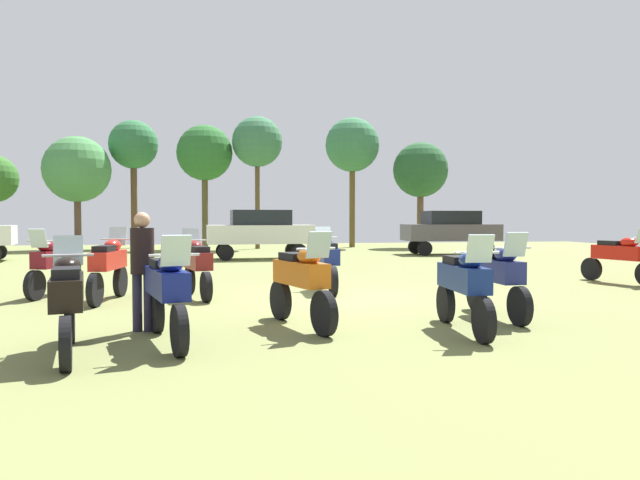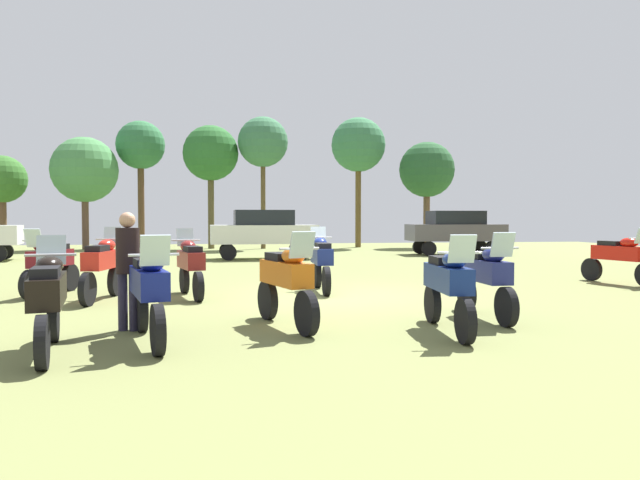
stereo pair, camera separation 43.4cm
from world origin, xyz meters
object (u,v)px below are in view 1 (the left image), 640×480
(motorcycle_2, at_px, (619,256))
(car_2, at_px, (451,229))
(motorcycle_12, at_px, (67,297))
(tree_7, at_px, (77,170))
(car_1, at_px, (261,230))
(tree_8, at_px, (133,146))
(motorcycle_9, at_px, (327,260))
(tree_3, at_px, (421,171))
(motorcycle_5, at_px, (109,265))
(motorcycle_3, at_px, (197,264))
(motorcycle_8, at_px, (497,276))
(motorcycle_7, at_px, (167,290))
(tree_5, at_px, (205,154))
(person_1, at_px, (142,262))
(tree_4, at_px, (257,143))
(motorcycle_1, at_px, (54,263))
(motorcycle_4, at_px, (464,284))
(tree_2, at_px, (352,146))
(motorcycle_6, at_px, (301,280))

(motorcycle_2, height_order, car_2, car_2)
(motorcycle_12, height_order, tree_7, tree_7)
(motorcycle_12, distance_m, car_1, 16.88)
(motorcycle_2, relative_size, tree_8, 0.31)
(motorcycle_12, distance_m, tree_7, 26.07)
(motorcycle_9, relative_size, tree_3, 0.36)
(tree_7, bearing_deg, motorcycle_5, -75.66)
(motorcycle_3, xyz_separation_m, tree_8, (-4.25, 21.42, 4.95))
(motorcycle_5, distance_m, motorcycle_8, 7.47)
(motorcycle_7, bearing_deg, motorcycle_9, -136.14)
(motorcycle_9, bearing_deg, tree_5, 100.22)
(motorcycle_7, distance_m, motorcycle_12, 1.23)
(motorcycle_2, relative_size, tree_3, 0.37)
(motorcycle_3, bearing_deg, person_1, -115.37)
(motorcycle_2, bearing_deg, car_2, -106.48)
(tree_5, height_order, tree_8, tree_8)
(motorcycle_5, distance_m, motorcycle_7, 4.55)
(motorcycle_3, bearing_deg, tree_4, 67.41)
(motorcycle_9, bearing_deg, tree_7, 117.46)
(motorcycle_2, height_order, motorcycle_9, motorcycle_9)
(motorcycle_1, xyz_separation_m, motorcycle_4, (7.02, -5.21, 0.00))
(motorcycle_8, height_order, car_1, car_1)
(person_1, bearing_deg, tree_7, -61.04)
(tree_2, xyz_separation_m, tree_7, (-14.91, -0.13, -1.57))
(motorcycle_5, distance_m, tree_8, 22.39)
(person_1, bearing_deg, motorcycle_3, -85.92)
(motorcycle_5, xyz_separation_m, tree_2, (9.68, 20.58, 5.06))
(motorcycle_7, bearing_deg, motorcycle_4, 166.24)
(tree_4, relative_size, tree_7, 1.20)
(tree_7, height_order, tree_8, tree_8)
(motorcycle_5, xyz_separation_m, motorcycle_8, (6.77, -3.16, -0.01))
(motorcycle_12, distance_m, tree_3, 28.13)
(motorcycle_5, distance_m, motorcycle_9, 4.68)
(motorcycle_6, height_order, car_1, car_1)
(tree_5, bearing_deg, car_2, -31.78)
(motorcycle_4, xyz_separation_m, motorcycle_7, (-4.21, -0.09, 0.01))
(motorcycle_5, relative_size, motorcycle_6, 1.02)
(motorcycle_4, bearing_deg, car_2, -107.84)
(motorcycle_5, bearing_deg, car_1, 80.03)
(motorcycle_12, bearing_deg, tree_3, 49.96)
(motorcycle_8, height_order, tree_4, tree_4)
(tree_8, bearing_deg, car_2, -28.89)
(motorcycle_9, xyz_separation_m, tree_5, (-3.22, 19.48, 4.44))
(motorcycle_7, relative_size, motorcycle_9, 1.04)
(motorcycle_8, distance_m, tree_7, 26.72)
(car_1, xyz_separation_m, tree_4, (0.38, 8.05, 4.59))
(motorcycle_7, height_order, tree_5, tree_5)
(tree_5, distance_m, tree_7, 6.69)
(motorcycle_2, xyz_separation_m, tree_5, (-10.90, 19.09, 4.45))
(car_2, bearing_deg, car_1, 101.59)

